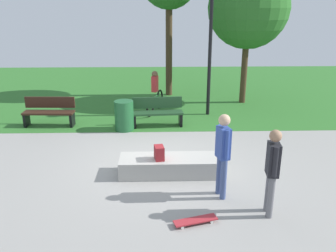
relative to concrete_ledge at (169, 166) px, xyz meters
name	(u,v)px	position (x,y,z in m)	size (l,w,h in m)	color
ground_plane	(160,162)	(-0.22, 0.67, -0.20)	(28.00, 28.00, 0.00)	gray
grass_lawn	(159,88)	(-0.22, 8.75, -0.20)	(26.60, 11.83, 0.01)	#2D6B28
concrete_ledge	(169,166)	(0.00, 0.00, 0.00)	(2.27, 0.74, 0.41)	#A8A59E
backpack_on_ledge	(159,153)	(-0.23, -0.09, 0.36)	(0.28, 0.20, 0.32)	maroon
skater_performing_trick	(272,167)	(1.80, -1.70, 0.77)	(0.23, 0.43, 1.67)	slate
skater_watching	(223,149)	(1.02, -1.02, 0.82)	(0.27, 0.42, 1.75)	#3F5184
skateboard_by_ledge	(196,220)	(0.41, -1.98, -0.14)	(0.82, 0.42, 0.08)	#A5262D
park_bench_near_path	(157,111)	(-0.27, 3.45, 0.28)	(1.63, 0.59, 0.91)	#1E4223
park_bench_center_lawn	(49,111)	(-3.73, 3.58, 0.28)	(1.62, 0.53, 0.91)	#331E14
tree_young_birch	(248,8)	(3.11, 6.23, 3.38)	(3.01, 3.01, 5.10)	#42301E
lamp_post	(210,40)	(1.51, 4.64, 2.38)	(0.28, 0.28, 4.26)	black
trash_bin	(124,116)	(-1.30, 3.08, 0.26)	(0.59, 0.59, 0.93)	#1E592D
cyclist_on_bicycle	(155,95)	(-0.35, 5.02, 0.43)	(0.60, 1.75, 1.52)	black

